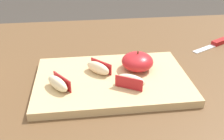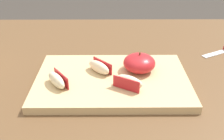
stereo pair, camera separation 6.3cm
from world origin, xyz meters
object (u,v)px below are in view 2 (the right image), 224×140
(cutting_board, at_px, (112,80))
(apple_half_skin_up, at_px, (139,63))
(apple_wedge_front, at_px, (57,80))
(apple_wedge_right, at_px, (128,82))
(apple_wedge_middle, at_px, (99,67))

(cutting_board, bearing_deg, apple_half_skin_up, 24.52)
(apple_wedge_front, height_order, apple_wedge_right, same)
(cutting_board, xyz_separation_m, apple_wedge_right, (0.04, -0.05, 0.02))
(apple_half_skin_up, xyz_separation_m, apple_wedge_right, (-0.03, -0.08, -0.01))
(apple_half_skin_up, xyz_separation_m, apple_wedge_front, (-0.20, -0.07, -0.01))
(apple_wedge_front, bearing_deg, cutting_board, 16.16)
(cutting_board, height_order, apple_half_skin_up, apple_half_skin_up)
(apple_half_skin_up, bearing_deg, apple_wedge_front, -160.80)
(apple_wedge_front, bearing_deg, apple_half_skin_up, 19.20)
(apple_half_skin_up, distance_m, apple_wedge_middle, 0.10)
(apple_wedge_front, distance_m, apple_wedge_middle, 0.11)
(cutting_board, height_order, apple_wedge_middle, apple_wedge_middle)
(apple_wedge_middle, bearing_deg, apple_wedge_right, -45.11)
(apple_half_skin_up, bearing_deg, apple_wedge_right, -112.66)
(apple_half_skin_up, relative_size, apple_wedge_middle, 1.25)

